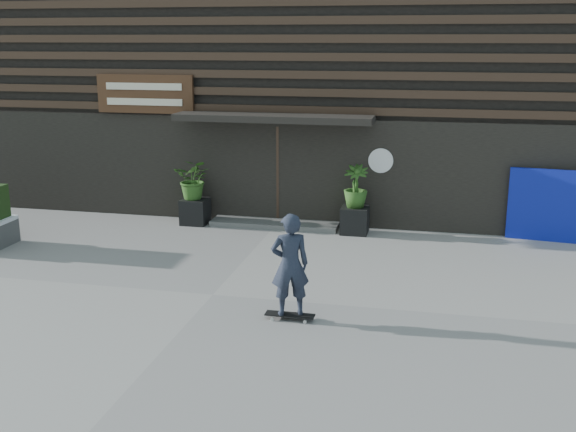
% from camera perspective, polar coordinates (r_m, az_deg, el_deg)
% --- Properties ---
extents(ground, '(80.00, 80.00, 0.00)m').
position_cam_1_polar(ground, '(12.01, -6.23, -6.49)').
color(ground, gray).
rests_on(ground, ground).
extents(entrance_step, '(3.00, 0.80, 0.12)m').
position_cam_1_polar(entrance_step, '(16.20, -1.08, -0.62)').
color(entrance_step, '#50504E').
rests_on(entrance_step, ground).
extents(planter_pot_left, '(0.60, 0.60, 0.60)m').
position_cam_1_polar(planter_pot_left, '(16.49, -7.68, 0.39)').
color(planter_pot_left, black).
rests_on(planter_pot_left, ground).
extents(bamboo_left, '(0.86, 0.75, 0.96)m').
position_cam_1_polar(bamboo_left, '(16.32, -7.77, 3.04)').
color(bamboo_left, '#2D591E').
rests_on(bamboo_left, planter_pot_left).
extents(planter_pot_right, '(0.60, 0.60, 0.60)m').
position_cam_1_polar(planter_pot_right, '(15.62, 5.54, -0.34)').
color(planter_pot_right, black).
rests_on(planter_pot_right, ground).
extents(bamboo_right, '(0.54, 0.54, 0.96)m').
position_cam_1_polar(bamboo_right, '(15.44, 5.61, 2.45)').
color(bamboo_right, '#2D591E').
rests_on(bamboo_right, planter_pot_right).
extents(blue_tarp, '(1.68, 0.33, 1.57)m').
position_cam_1_polar(blue_tarp, '(15.88, 20.72, 0.82)').
color(blue_tarp, '#0B1698').
rests_on(blue_tarp, ground).
extents(building, '(18.00, 11.00, 8.00)m').
position_cam_1_polar(building, '(20.89, 2.40, 13.67)').
color(building, black).
rests_on(building, ground).
extents(skateboarder, '(0.78, 0.57, 1.72)m').
position_cam_1_polar(skateboarder, '(10.61, 0.16, -4.09)').
color(skateboarder, black).
rests_on(skateboarder, ground).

